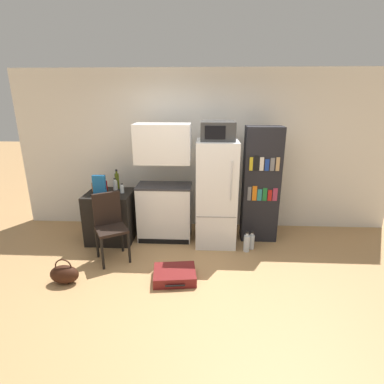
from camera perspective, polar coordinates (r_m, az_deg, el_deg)
ground_plane at (r=3.84m, az=-1.56°, el=-17.89°), size 24.00×24.00×0.00m
wall_back at (r=5.19m, az=2.25°, el=7.77°), size 6.40×0.10×2.68m
side_table at (r=5.00m, az=-15.15°, el=-4.48°), size 0.71×0.64×0.80m
kitchen_hutch at (r=4.74m, az=-5.34°, el=0.63°), size 0.86×0.47×1.85m
refrigerator at (r=4.62m, az=4.64°, el=-0.26°), size 0.61×0.67×1.63m
microwave at (r=4.41m, az=4.95°, el=11.51°), size 0.49×0.42×0.27m
bookshelf at (r=4.82m, az=12.98°, el=1.30°), size 0.56×0.32×1.82m
bottle_milk_white at (r=4.97m, az=-14.42°, el=1.30°), size 0.07×0.07×0.19m
bottle_olive_oil at (r=5.03m, az=-14.09°, el=2.14°), size 0.07×0.07×0.32m
bottle_ketchup_red at (r=4.98m, az=-16.20°, el=1.24°), size 0.07×0.07×0.20m
bottle_amber_beer at (r=5.00m, az=-18.09°, el=0.99°), size 0.08×0.08×0.17m
bottle_clear_short at (r=4.79m, az=-13.18°, el=0.57°), size 0.06×0.06×0.15m
cereal_box at (r=4.79m, az=-17.24°, el=1.32°), size 0.19×0.07×0.30m
chair at (r=4.38m, az=-15.48°, el=-5.34°), size 0.55×0.55×0.96m
suitcase_large_flat at (r=3.97m, az=-3.32°, el=-15.47°), size 0.58×0.50×0.13m
handbag at (r=4.18m, az=-23.14°, el=-14.18°), size 0.36×0.20×0.33m
water_bottle_front at (r=4.63m, az=10.38°, el=-9.51°), size 0.09×0.09×0.33m
water_bottle_middle at (r=4.72m, az=11.29°, el=-9.22°), size 0.08×0.08×0.29m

